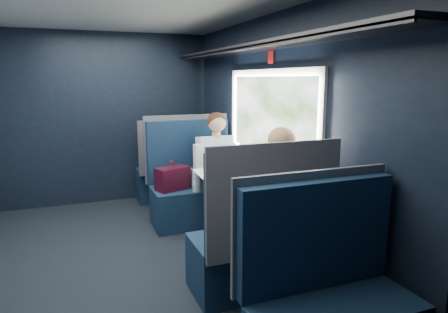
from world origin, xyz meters
name	(u,v)px	position (x,y,z in m)	size (l,w,h in m)	color
ground	(134,264)	(0.00, 0.00, -0.01)	(2.80, 4.20, 0.01)	black
room_shell	(129,104)	(0.02, 0.00, 1.48)	(3.00, 4.40, 2.40)	black
table	(236,184)	(1.03, 0.00, 0.66)	(0.62, 1.00, 0.74)	#54565E
seat_bay_near	(192,187)	(0.83, 0.87, 0.42)	(1.04, 0.62, 1.26)	#0B1D34
seat_bay_far	(258,244)	(0.85, -0.87, 0.41)	(1.04, 0.62, 1.26)	#0B1D34
seat_row_front	(174,172)	(0.85, 1.80, 0.41)	(1.04, 0.51, 1.16)	#0B1D34
seat_row_back	(329,305)	(0.85, -1.80, 0.41)	(1.04, 0.51, 1.16)	#0B1D34
man	(218,164)	(1.10, 0.70, 0.72)	(0.53, 0.56, 1.32)	black
woman	(277,196)	(1.10, -0.71, 0.73)	(0.53, 0.56, 1.32)	black
papers	(226,176)	(0.94, 0.06, 0.74)	(0.51, 0.73, 0.01)	white
laptop	(265,166)	(1.38, 0.08, 0.80)	(0.30, 0.35, 0.22)	silver
bottle_small	(248,157)	(1.33, 0.39, 0.84)	(0.07, 0.07, 0.24)	silver
cup	(250,163)	(1.33, 0.34, 0.79)	(0.08, 0.08, 0.10)	white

